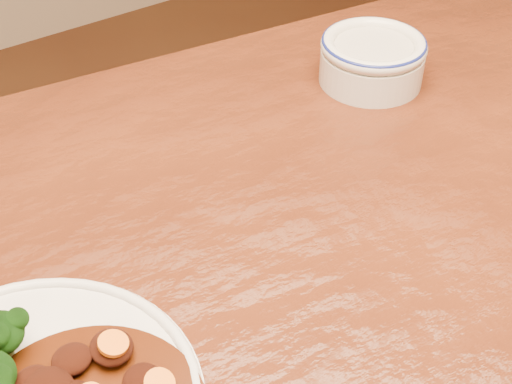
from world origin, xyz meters
TOP-DOWN VIEW (x-y plane):
  - dining_table at (0.00, 0.00)m, footprint 1.60×1.08m
  - dip_bowl at (0.29, 0.23)m, footprint 0.13×0.13m

SIDE VIEW (x-z plane):
  - dining_table at x=0.00m, z-range 0.30..1.05m
  - dip_bowl at x=0.29m, z-range 0.75..0.81m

